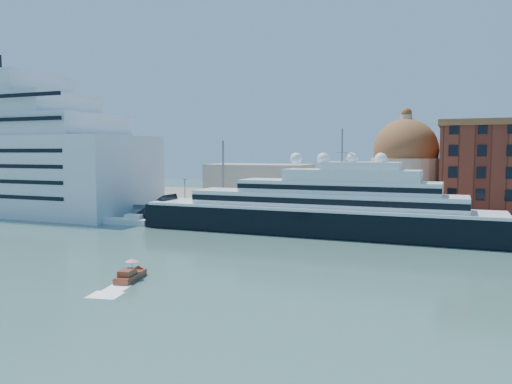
% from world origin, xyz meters
% --- Properties ---
extents(ground, '(400.00, 400.00, 0.00)m').
position_xyz_m(ground, '(0.00, 0.00, 0.00)').
color(ground, '#335851').
rests_on(ground, ground).
extents(quay, '(180.00, 10.00, 2.50)m').
position_xyz_m(quay, '(0.00, 34.00, 1.25)').
color(quay, gray).
rests_on(quay, ground).
extents(land, '(260.00, 72.00, 2.00)m').
position_xyz_m(land, '(0.00, 75.00, 1.00)').
color(land, slate).
rests_on(land, ground).
extents(quay_fence, '(180.00, 0.10, 1.20)m').
position_xyz_m(quay_fence, '(0.00, 29.50, 3.10)').
color(quay_fence, slate).
rests_on(quay_fence, quay).
extents(superyacht, '(88.11, 12.21, 26.33)m').
position_xyz_m(superyacht, '(4.09, 23.00, 4.54)').
color(superyacht, black).
rests_on(superyacht, ground).
extents(service_barge, '(12.24, 5.08, 2.68)m').
position_xyz_m(service_barge, '(-39.49, 19.56, 0.77)').
color(service_barge, white).
rests_on(service_barge, ground).
extents(water_taxi, '(3.43, 6.74, 3.06)m').
position_xyz_m(water_taxi, '(-6.46, -24.59, 0.73)').
color(water_taxi, maroon).
rests_on(water_taxi, ground).
extents(church, '(66.00, 18.00, 25.50)m').
position_xyz_m(church, '(6.39, 57.72, 10.91)').
color(church, beige).
rests_on(church, land).
extents(lamp_posts, '(120.80, 2.40, 18.00)m').
position_xyz_m(lamp_posts, '(-12.67, 32.27, 9.84)').
color(lamp_posts, slate).
rests_on(lamp_posts, quay).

